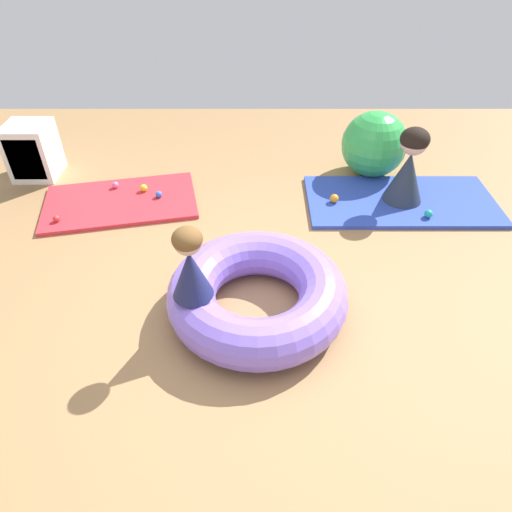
{
  "coord_description": "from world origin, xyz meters",
  "views": [
    {
      "loc": [
        0.14,
        -2.28,
        2.43
      ],
      "look_at": [
        0.15,
        0.28,
        0.36
      ],
      "focal_mm": 32.17,
      "sensor_mm": 36.0,
      "label": 1
    }
  ],
  "objects_px": {
    "child_in_navy": "(189,264)",
    "play_ball_blue": "(157,195)",
    "play_ball_red": "(55,219)",
    "storage_cube": "(30,152)",
    "play_ball_yellow": "(142,188)",
    "play_ball_orange": "(333,198)",
    "exercise_ball_large": "(373,144)",
    "adult_seated": "(407,166)",
    "play_ball_teal": "(427,213)",
    "play_ball_pink": "(114,185)",
    "inflatable_cushion": "(256,294)"
  },
  "relations": [
    {
      "from": "adult_seated",
      "to": "play_ball_yellow",
      "type": "height_order",
      "value": "adult_seated"
    },
    {
      "from": "play_ball_yellow",
      "to": "play_ball_pink",
      "type": "relative_size",
      "value": 1.12
    },
    {
      "from": "adult_seated",
      "to": "storage_cube",
      "type": "relative_size",
      "value": 1.31
    },
    {
      "from": "play_ball_teal",
      "to": "play_ball_red",
      "type": "bearing_deg",
      "value": -178.84
    },
    {
      "from": "play_ball_red",
      "to": "storage_cube",
      "type": "relative_size",
      "value": 0.11
    },
    {
      "from": "play_ball_orange",
      "to": "play_ball_blue",
      "type": "relative_size",
      "value": 1.3
    },
    {
      "from": "play_ball_blue",
      "to": "exercise_ball_large",
      "type": "height_order",
      "value": "exercise_ball_large"
    },
    {
      "from": "play_ball_yellow",
      "to": "storage_cube",
      "type": "bearing_deg",
      "value": 162.02
    },
    {
      "from": "play_ball_red",
      "to": "inflatable_cushion",
      "type": "bearing_deg",
      "value": -30.93
    },
    {
      "from": "play_ball_red",
      "to": "storage_cube",
      "type": "xyz_separation_m",
      "value": [
        -0.51,
        0.93,
        0.21
      ]
    },
    {
      "from": "play_ball_orange",
      "to": "exercise_ball_large",
      "type": "height_order",
      "value": "exercise_ball_large"
    },
    {
      "from": "adult_seated",
      "to": "play_ball_yellow",
      "type": "relative_size",
      "value": 9.92
    },
    {
      "from": "play_ball_blue",
      "to": "child_in_navy",
      "type": "bearing_deg",
      "value": -72.15
    },
    {
      "from": "play_ball_red",
      "to": "storage_cube",
      "type": "distance_m",
      "value": 1.08
    },
    {
      "from": "play_ball_teal",
      "to": "storage_cube",
      "type": "height_order",
      "value": "storage_cube"
    },
    {
      "from": "inflatable_cushion",
      "to": "play_ball_orange",
      "type": "distance_m",
      "value": 1.61
    },
    {
      "from": "play_ball_red",
      "to": "play_ball_pink",
      "type": "relative_size",
      "value": 0.94
    },
    {
      "from": "child_in_navy",
      "to": "play_ball_orange",
      "type": "relative_size",
      "value": 6.2
    },
    {
      "from": "play_ball_orange",
      "to": "exercise_ball_large",
      "type": "xyz_separation_m",
      "value": [
        0.47,
        0.65,
        0.26
      ]
    },
    {
      "from": "play_ball_teal",
      "to": "exercise_ball_large",
      "type": "xyz_separation_m",
      "value": [
        -0.36,
        0.9,
        0.26
      ]
    },
    {
      "from": "child_in_navy",
      "to": "play_ball_blue",
      "type": "height_order",
      "value": "child_in_navy"
    },
    {
      "from": "play_ball_red",
      "to": "exercise_ball_large",
      "type": "relative_size",
      "value": 0.09
    },
    {
      "from": "inflatable_cushion",
      "to": "play_ball_yellow",
      "type": "height_order",
      "value": "inflatable_cushion"
    },
    {
      "from": "play_ball_yellow",
      "to": "play_ball_orange",
      "type": "distance_m",
      "value": 1.89
    },
    {
      "from": "play_ball_blue",
      "to": "play_ball_red",
      "type": "bearing_deg",
      "value": -154.14
    },
    {
      "from": "play_ball_yellow",
      "to": "play_ball_blue",
      "type": "relative_size",
      "value": 1.14
    },
    {
      "from": "play_ball_orange",
      "to": "play_ball_blue",
      "type": "bearing_deg",
      "value": 176.98
    },
    {
      "from": "adult_seated",
      "to": "play_ball_blue",
      "type": "bearing_deg",
      "value": 143.9
    },
    {
      "from": "adult_seated",
      "to": "exercise_ball_large",
      "type": "distance_m",
      "value": 0.62
    },
    {
      "from": "play_ball_teal",
      "to": "play_ball_pink",
      "type": "relative_size",
      "value": 1.14
    },
    {
      "from": "play_ball_yellow",
      "to": "play_ball_pink",
      "type": "height_order",
      "value": "play_ball_yellow"
    },
    {
      "from": "inflatable_cushion",
      "to": "adult_seated",
      "type": "relative_size",
      "value": 1.75
    },
    {
      "from": "play_ball_orange",
      "to": "storage_cube",
      "type": "bearing_deg",
      "value": 169.03
    },
    {
      "from": "play_ball_orange",
      "to": "exercise_ball_large",
      "type": "bearing_deg",
      "value": 53.81
    },
    {
      "from": "play_ball_orange",
      "to": "play_ball_teal",
      "type": "bearing_deg",
      "value": -17.27
    },
    {
      "from": "child_in_navy",
      "to": "play_ball_blue",
      "type": "bearing_deg",
      "value": 27.1
    },
    {
      "from": "play_ball_blue",
      "to": "play_ball_orange",
      "type": "bearing_deg",
      "value": -3.02
    },
    {
      "from": "storage_cube",
      "to": "play_ball_blue",
      "type": "bearing_deg",
      "value": -20.27
    },
    {
      "from": "play_ball_yellow",
      "to": "play_ball_orange",
      "type": "relative_size",
      "value": 0.87
    },
    {
      "from": "child_in_navy",
      "to": "adult_seated",
      "type": "bearing_deg",
      "value": -38.61
    },
    {
      "from": "play_ball_yellow",
      "to": "storage_cube",
      "type": "distance_m",
      "value": 1.28
    },
    {
      "from": "exercise_ball_large",
      "to": "storage_cube",
      "type": "bearing_deg",
      "value": -179.23
    },
    {
      "from": "adult_seated",
      "to": "play_ball_red",
      "type": "xyz_separation_m",
      "value": [
        -3.24,
        -0.38,
        -0.32
      ]
    },
    {
      "from": "play_ball_yellow",
      "to": "play_ball_blue",
      "type": "xyz_separation_m",
      "value": [
        0.17,
        -0.12,
        -0.0
      ]
    },
    {
      "from": "play_ball_yellow",
      "to": "play_ball_pink",
      "type": "distance_m",
      "value": 0.31
    },
    {
      "from": "adult_seated",
      "to": "play_ball_teal",
      "type": "bearing_deg",
      "value": -97.2
    },
    {
      "from": "exercise_ball_large",
      "to": "play_ball_red",
      "type": "bearing_deg",
      "value": -162.27
    },
    {
      "from": "adult_seated",
      "to": "exercise_ball_large",
      "type": "bearing_deg",
      "value": 72.97
    },
    {
      "from": "play_ball_blue",
      "to": "inflatable_cushion",
      "type": "bearing_deg",
      "value": -57.52
    },
    {
      "from": "exercise_ball_large",
      "to": "storage_cube",
      "type": "height_order",
      "value": "exercise_ball_large"
    }
  ]
}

